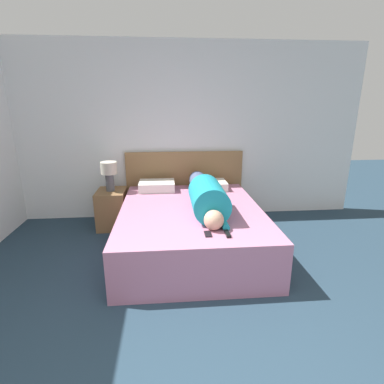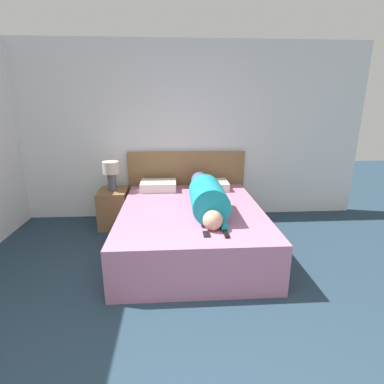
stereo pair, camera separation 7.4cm
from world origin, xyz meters
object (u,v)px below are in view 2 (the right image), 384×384
object	(u,v)px
cell_phone	(206,234)
bed	(191,229)
person_lying	(206,195)
pillow_near_headboard	(158,186)
pillow_second	(211,185)
table_lamp	(111,172)
nightstand	(114,208)
tv_remote	(226,234)

from	to	relation	value
cell_phone	bed	bearing A→B (deg)	97.56
person_lying	cell_phone	xyz separation A→B (m)	(-0.07, -0.72, -0.16)
pillow_near_headboard	pillow_second	bearing A→B (deg)	0.00
pillow_near_headboard	pillow_second	size ratio (longest dim) A/B	1.05
bed	table_lamp	xyz separation A→B (m)	(-1.08, 0.79, 0.55)
cell_phone	table_lamp	bearing A→B (deg)	127.31
table_lamp	person_lying	xyz separation A→B (m)	(1.25, -0.82, -0.12)
bed	person_lying	distance (m)	0.47
nightstand	pillow_near_headboard	size ratio (longest dim) A/B	1.08
nightstand	tv_remote	distance (m)	2.09
bed	pillow_second	xyz separation A→B (m)	(0.35, 0.82, 0.32)
bed	pillow_near_headboard	world-z (taller)	pillow_near_headboard
pillow_second	tv_remote	world-z (taller)	pillow_second
person_lying	tv_remote	xyz separation A→B (m)	(0.11, -0.75, -0.16)
cell_phone	person_lying	bearing A→B (deg)	84.13
person_lying	tv_remote	distance (m)	0.77
nightstand	pillow_second	distance (m)	1.45
nightstand	pillow_second	xyz separation A→B (m)	(1.42, 0.03, 0.31)
table_lamp	tv_remote	bearing A→B (deg)	-49.03
tv_remote	cell_phone	distance (m)	0.19
person_lying	pillow_second	world-z (taller)	person_lying
nightstand	pillow_second	size ratio (longest dim) A/B	1.14
table_lamp	cell_phone	world-z (taller)	table_lamp
bed	tv_remote	xyz separation A→B (m)	(0.29, -0.78, 0.28)
pillow_second	tv_remote	xyz separation A→B (m)	(-0.06, -1.60, -0.04)
bed	cell_phone	size ratio (longest dim) A/B	16.06
pillow_second	nightstand	bearing A→B (deg)	-178.65
pillow_second	cell_phone	size ratio (longest dim) A/B	3.68
pillow_near_headboard	table_lamp	bearing A→B (deg)	-177.05
bed	pillow_near_headboard	distance (m)	0.98
pillow_near_headboard	pillow_second	xyz separation A→B (m)	(0.77, 0.00, -0.01)
table_lamp	person_lying	size ratio (longest dim) A/B	0.25
nightstand	table_lamp	distance (m)	0.54
bed	cell_phone	xyz separation A→B (m)	(0.10, -0.76, 0.27)
bed	table_lamp	bearing A→B (deg)	143.84
person_lying	pillow_near_headboard	distance (m)	1.05
pillow_near_headboard	cell_phone	xyz separation A→B (m)	(0.52, -1.58, -0.06)
nightstand	person_lying	world-z (taller)	person_lying
nightstand	pillow_near_headboard	world-z (taller)	pillow_near_headboard
table_lamp	pillow_second	size ratio (longest dim) A/B	0.86
bed	cell_phone	distance (m)	0.81
table_lamp	pillow_near_headboard	size ratio (longest dim) A/B	0.82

